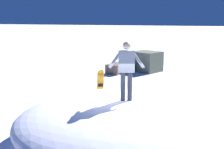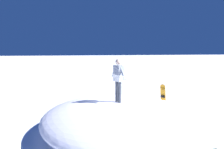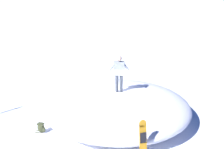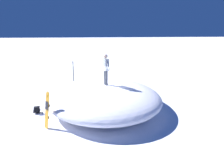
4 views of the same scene
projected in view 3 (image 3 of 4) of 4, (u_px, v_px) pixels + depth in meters
ground at (123, 124)px, 12.04m from camera, size 240.00×240.00×0.00m
snow_mound at (118, 106)px, 12.21m from camera, size 8.07×8.40×1.39m
snowboarder_standing at (119, 72)px, 11.75m from camera, size 0.35×1.03×1.73m
snowboard_primary_upright at (143, 142)px, 9.09m from camera, size 0.37×0.37×1.72m
backpack_near at (41, 128)px, 11.24m from camera, size 0.25×0.49×0.47m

